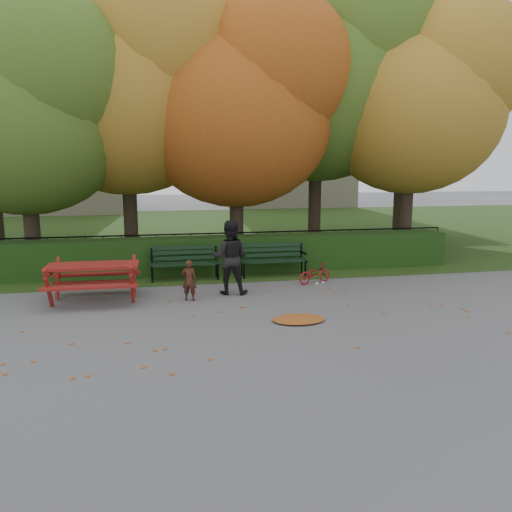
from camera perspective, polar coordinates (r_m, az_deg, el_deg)
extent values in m
plane|color=slate|center=(10.03, 0.62, -6.98)|extent=(90.00, 90.00, 0.00)
plane|color=#1D3914|center=(23.64, -6.41, 2.95)|extent=(90.00, 90.00, 0.00)
cube|color=beige|center=(36.35, -23.36, 16.57)|extent=(10.00, 7.00, 15.00)
cube|color=beige|center=(38.80, 3.76, 14.67)|extent=(9.00, 6.00, 12.00)
cube|color=black|center=(14.23, -3.12, 0.22)|extent=(13.00, 0.90, 1.00)
cube|color=black|center=(15.09, -3.54, -0.83)|extent=(14.00, 0.04, 0.04)
cube|color=black|center=(14.94, -3.58, 2.63)|extent=(14.00, 0.04, 0.04)
cylinder|color=black|center=(14.91, -15.05, 0.35)|extent=(0.03, 0.03, 1.00)
cylinder|color=black|center=(15.01, -3.56, 0.74)|extent=(0.03, 0.03, 1.00)
cylinder|color=black|center=(15.69, 7.36, 1.09)|extent=(0.03, 0.03, 1.00)
cylinder|color=black|center=(17.13, 18.53, 1.41)|extent=(0.03, 0.03, 1.00)
cylinder|color=black|center=(15.66, -24.25, 3.26)|extent=(0.44, 0.44, 2.62)
ellipsoid|color=#3B591C|center=(15.62, -25.02, 13.54)|extent=(5.60, 5.60, 5.04)
sphere|color=#3B591C|center=(14.89, -22.20, 18.84)|extent=(4.20, 4.20, 4.20)
cylinder|color=black|center=(16.45, -14.16, 5.06)|extent=(0.44, 0.44, 3.15)
ellipsoid|color=olive|center=(16.52, -14.70, 16.79)|extent=(6.40, 6.40, 5.76)
sphere|color=olive|center=(15.95, -10.77, 22.44)|extent=(4.80, 4.80, 4.80)
cylinder|color=black|center=(15.85, -2.24, 4.54)|extent=(0.44, 0.44, 2.80)
ellipsoid|color=#7D340C|center=(15.84, -2.32, 15.40)|extent=(6.00, 6.00, 5.40)
sphere|color=#7D340C|center=(15.49, 2.21, 20.56)|extent=(4.50, 4.50, 4.50)
cylinder|color=black|center=(17.79, 6.72, 6.22)|extent=(0.44, 0.44, 3.50)
ellipsoid|color=#3B591C|center=(17.92, 6.98, 18.27)|extent=(6.80, 6.80, 6.12)
sphere|color=#3B591C|center=(17.83, 11.98, 23.18)|extent=(5.10, 5.10, 5.10)
cylinder|color=black|center=(17.48, 16.72, 4.93)|extent=(0.44, 0.44, 2.97)
ellipsoid|color=olive|center=(17.50, 17.27, 15.38)|extent=(5.80, 5.80, 5.22)
sphere|color=olive|center=(17.56, 21.79, 19.40)|extent=(4.35, 4.35, 4.35)
sphere|color=#7D340C|center=(18.94, -26.16, 20.62)|extent=(4.95, 4.95, 4.95)
cylinder|color=black|center=(21.84, 16.02, 6.17)|extent=(0.44, 0.44, 3.15)
ellipsoid|color=#3B591C|center=(21.89, 16.46, 15.01)|extent=(6.00, 6.00, 5.40)
sphere|color=#3B591C|center=(21.90, 20.17, 18.37)|extent=(4.50, 4.50, 4.50)
cube|color=black|center=(13.06, -8.09, -1.04)|extent=(1.80, 0.12, 0.04)
cube|color=black|center=(13.24, -8.14, -0.89)|extent=(1.80, 0.12, 0.04)
cube|color=black|center=(13.41, -8.18, -0.74)|extent=(1.80, 0.12, 0.04)
cube|color=black|center=(13.48, -8.22, -0.21)|extent=(1.80, 0.05, 0.10)
cube|color=black|center=(13.45, -8.23, 0.42)|extent=(1.80, 0.05, 0.10)
cube|color=black|center=(13.43, -8.25, 0.96)|extent=(1.80, 0.05, 0.10)
cube|color=black|center=(13.22, -11.81, -1.10)|extent=(0.05, 0.55, 0.06)
cube|color=black|center=(13.45, -11.84, 0.06)|extent=(0.05, 0.05, 0.41)
cylinder|color=black|center=(13.09, -11.79, -2.11)|extent=(0.05, 0.05, 0.44)
cylinder|color=black|center=(13.44, -11.78, -1.79)|extent=(0.05, 0.05, 0.44)
cube|color=black|center=(13.21, -11.85, -0.23)|extent=(0.05, 0.45, 0.04)
cube|color=black|center=(13.31, -4.48, -0.84)|extent=(0.05, 0.55, 0.06)
cube|color=black|center=(13.53, -4.63, 0.31)|extent=(0.05, 0.05, 0.41)
cylinder|color=black|center=(13.18, -4.37, -1.84)|extent=(0.05, 0.05, 0.44)
cylinder|color=black|center=(13.53, -4.56, -1.53)|extent=(0.05, 0.05, 0.44)
cube|color=black|center=(13.29, -4.50, 0.02)|extent=(0.05, 0.45, 0.04)
cube|color=black|center=(13.40, 2.20, -0.65)|extent=(1.80, 0.12, 0.04)
cube|color=black|center=(13.57, 2.03, -0.51)|extent=(1.80, 0.12, 0.04)
cube|color=black|center=(13.75, 1.85, -0.38)|extent=(1.80, 0.12, 0.04)
cube|color=black|center=(13.81, 1.77, 0.14)|extent=(1.80, 0.05, 0.10)
cube|color=black|center=(13.79, 1.78, 0.75)|extent=(1.80, 0.05, 0.10)
cube|color=black|center=(13.77, 1.78, 1.29)|extent=(1.80, 0.05, 0.10)
cube|color=black|center=(13.41, -1.51, -0.73)|extent=(0.05, 0.55, 0.06)
cube|color=black|center=(13.63, -1.71, 0.41)|extent=(0.05, 0.05, 0.41)
cylinder|color=black|center=(13.28, -1.37, -1.72)|extent=(0.05, 0.05, 0.44)
cylinder|color=black|center=(13.62, -1.64, -1.42)|extent=(0.05, 0.05, 0.44)
cube|color=black|center=(13.39, -1.53, 0.13)|extent=(0.05, 0.45, 0.04)
cube|color=black|center=(13.79, 5.46, -0.47)|extent=(0.05, 0.55, 0.06)
cube|color=black|center=(14.01, 5.16, 0.64)|extent=(0.05, 0.05, 0.41)
cylinder|color=black|center=(13.66, 5.67, -1.43)|extent=(0.05, 0.05, 0.44)
cylinder|color=black|center=(14.00, 5.24, -1.14)|extent=(0.05, 0.05, 0.44)
cube|color=black|center=(13.78, 5.45, 0.37)|extent=(0.05, 0.45, 0.04)
cube|color=#67090B|center=(11.56, -18.15, -1.06)|extent=(1.97, 0.84, 0.07)
cube|color=#67090B|center=(10.99, -18.49, -3.39)|extent=(1.96, 0.30, 0.05)
cube|color=#67090B|center=(12.26, -17.68, -1.98)|extent=(1.96, 0.30, 0.05)
cube|color=#67090B|center=(11.31, -22.64, -3.51)|extent=(0.07, 0.56, 0.96)
cube|color=#67090B|center=(12.24, -21.71, -2.44)|extent=(0.07, 0.56, 0.96)
cube|color=#67090B|center=(11.72, -22.25, -1.61)|extent=(0.08, 1.47, 0.07)
cube|color=#67090B|center=(11.07, -14.00, -3.30)|extent=(0.07, 0.56, 0.96)
cube|color=#67090B|center=(12.03, -13.74, -2.22)|extent=(0.07, 0.56, 0.96)
cube|color=#67090B|center=(11.49, -13.92, -1.36)|extent=(0.08, 1.47, 0.07)
cube|color=#67090B|center=(11.63, -18.05, -2.86)|extent=(1.74, 0.09, 0.07)
ellipsoid|color=brown|center=(9.81, 4.90, -7.20)|extent=(1.22, 1.02, 0.07)
imported|color=#3D1D13|center=(11.23, -7.64, -2.77)|extent=(0.39, 0.31, 0.92)
imported|color=black|center=(11.67, -3.02, -0.15)|extent=(0.98, 0.84, 1.74)
imported|color=maroon|center=(12.89, 6.72, -1.96)|extent=(1.06, 0.72, 0.53)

